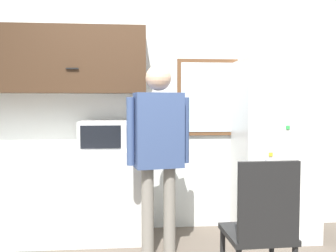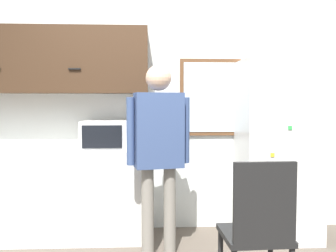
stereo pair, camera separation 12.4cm
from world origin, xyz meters
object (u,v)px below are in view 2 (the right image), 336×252
object	(u,v)px
microwave	(109,135)
chair	(259,225)
person	(159,140)
refrigerator	(277,149)

from	to	relation	value
microwave	chair	bearing A→B (deg)	-48.00
person	chair	bearing A→B (deg)	-61.83
person	refrigerator	size ratio (longest dim) A/B	0.94
refrigerator	microwave	bearing A→B (deg)	178.58
person	chair	xyz separation A→B (m)	(0.67, -0.83, -0.51)
person	refrigerator	xyz separation A→B (m)	(1.23, 0.42, -0.14)
person	microwave	bearing A→B (deg)	125.96
chair	person	bearing A→B (deg)	-53.08
refrigerator	chair	world-z (taller)	refrigerator
microwave	refrigerator	bearing A→B (deg)	-1.42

